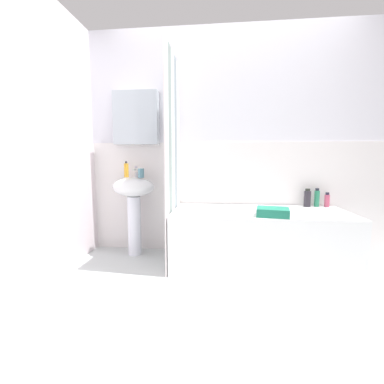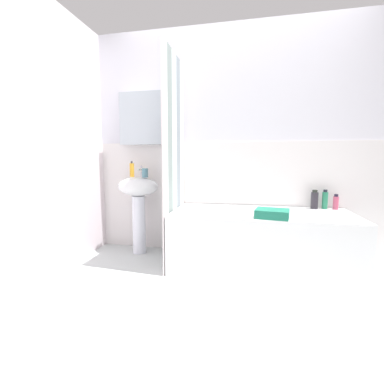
# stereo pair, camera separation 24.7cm
# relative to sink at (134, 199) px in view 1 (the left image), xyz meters

# --- Properties ---
(ground_plane) EXTENTS (4.80, 5.60, 0.04)m
(ground_plane) POSITION_rel_sink_xyz_m (1.02, -1.03, -0.63)
(ground_plane) COLOR silver
(wall_back_tiled) EXTENTS (3.60, 0.18, 2.40)m
(wall_back_tiled) POSITION_rel_sink_xyz_m (0.96, 0.23, 0.53)
(wall_back_tiled) COLOR silver
(wall_back_tiled) RESTS_ON ground_plane
(wall_left_tiled) EXTENTS (0.07, 1.81, 2.40)m
(wall_left_tiled) POSITION_rel_sink_xyz_m (-0.55, -0.69, 0.51)
(wall_left_tiled) COLOR silver
(wall_left_tiled) RESTS_ON ground_plane
(sink) EXTENTS (0.44, 0.34, 0.83)m
(sink) POSITION_rel_sink_xyz_m (0.00, 0.00, 0.00)
(sink) COLOR white
(sink) RESTS_ON ground_plane
(faucet) EXTENTS (0.03, 0.12, 0.12)m
(faucet) POSITION_rel_sink_xyz_m (-0.00, 0.08, 0.28)
(faucet) COLOR silver
(faucet) RESTS_ON sink
(soap_dispenser) EXTENTS (0.05, 0.05, 0.17)m
(soap_dispenser) POSITION_rel_sink_xyz_m (-0.09, 0.06, 0.30)
(soap_dispenser) COLOR gold
(soap_dispenser) RESTS_ON sink
(toothbrush_cup) EXTENTS (0.06, 0.06, 0.10)m
(toothbrush_cup) POSITION_rel_sink_xyz_m (0.09, -0.02, 0.27)
(toothbrush_cup) COLOR teal
(toothbrush_cup) RESTS_ON sink
(bathtub) EXTENTS (1.62, 0.73, 0.54)m
(bathtub) POSITION_rel_sink_xyz_m (1.28, -0.18, -0.34)
(bathtub) COLOR white
(bathtub) RESTS_ON ground_plane
(shower_curtain) EXTENTS (0.01, 0.73, 2.00)m
(shower_curtain) POSITION_rel_sink_xyz_m (0.45, -0.18, 0.39)
(shower_curtain) COLOR white
(shower_curtain) RESTS_ON ground_plane
(shampoo_bottle) EXTENTS (0.05, 0.05, 0.15)m
(shampoo_bottle) POSITION_rel_sink_xyz_m (1.99, 0.12, -0.00)
(shampoo_bottle) COLOR #BF4967
(shampoo_bottle) RESTS_ON bathtub
(conditioner_bottle) EXTENTS (0.05, 0.05, 0.19)m
(conditioner_bottle) POSITION_rel_sink_xyz_m (1.89, 0.13, 0.02)
(conditioner_bottle) COLOR #287E59
(conditioner_bottle) RESTS_ON bathtub
(body_wash_bottle) EXTENTS (0.07, 0.07, 0.19)m
(body_wash_bottle) POSITION_rel_sink_xyz_m (1.79, 0.12, 0.01)
(body_wash_bottle) COLOR #2B282F
(body_wash_bottle) RESTS_ON bathtub
(towel_folded) EXTENTS (0.30, 0.26, 0.07)m
(towel_folded) POSITION_rel_sink_xyz_m (1.36, -0.41, -0.04)
(towel_folded) COLOR #21775D
(towel_folded) RESTS_ON bathtub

